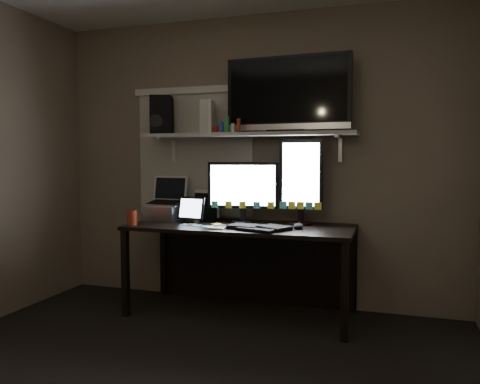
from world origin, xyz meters
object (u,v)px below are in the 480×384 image
at_px(laptop, 165,199).
at_px(mouse, 298,226).
at_px(monitor_landscape, 243,192).
at_px(game_console, 209,117).
at_px(cup, 132,217).
at_px(keyboard, 259,227).
at_px(tablet, 191,210).
at_px(desk, 245,244).
at_px(speaker, 162,116).
at_px(tv, 288,94).
at_px(monitor_portrait, 301,181).

bearing_deg(laptop, mouse, -3.87).
distance_m(monitor_landscape, game_console, 0.70).
bearing_deg(cup, game_console, 39.41).
relative_size(keyboard, cup, 4.01).
bearing_deg(tablet, cup, -139.28).
relative_size(desk, mouse, 14.83).
relative_size(tablet, laptop, 0.67).
bearing_deg(tablet, keyboard, -3.71).
bearing_deg(speaker, tv, -19.22).
distance_m(laptop, game_console, 0.80).
bearing_deg(tablet, monitor_landscape, 30.12).
bearing_deg(tablet, speaker, 161.58).
height_order(mouse, cup, cup).
distance_m(laptop, cup, 0.38).
xyz_separation_m(laptop, cup, (-0.13, -0.33, -0.13)).
distance_m(mouse, tablet, 0.92).
bearing_deg(game_console, speaker, 165.05).
xyz_separation_m(mouse, tv, (-0.15, 0.28, 1.04)).
bearing_deg(laptop, desk, 5.74).
distance_m(keyboard, tv, 1.12).
xyz_separation_m(monitor_landscape, tv, (0.36, 0.07, 0.80)).
height_order(tv, game_console, tv).
height_order(mouse, laptop, laptop).
height_order(desk, tv, tv).
height_order(monitor_landscape, tv, tv).
relative_size(game_console, speaker, 0.82).
distance_m(cup, tv, 1.62).
bearing_deg(keyboard, cup, -156.64).
bearing_deg(desk, monitor_landscape, 135.40).
bearing_deg(tv, keyboard, -107.35).
bearing_deg(mouse, cup, -179.32).
relative_size(monitor_portrait, speaker, 2.09).
relative_size(cup, speaker, 0.35).
bearing_deg(desk, tablet, -164.77).
xyz_separation_m(mouse, speaker, (-1.28, 0.28, 0.90)).
height_order(desk, keyboard, keyboard).
height_order(laptop, game_console, game_console).
xyz_separation_m(monitor_landscape, speaker, (-0.78, 0.07, 0.66)).
xyz_separation_m(laptop, game_console, (0.38, 0.09, 0.70)).
distance_m(monitor_portrait, keyboard, 0.54).
bearing_deg(desk, game_console, 169.42).
distance_m(tablet, game_console, 0.81).
height_order(desk, mouse, mouse).
xyz_separation_m(monitor_landscape, keyboard, (0.22, -0.31, -0.25)).
relative_size(mouse, speaker, 0.36).
bearing_deg(tv, game_console, -174.84).
relative_size(desk, monitor_landscape, 3.03).
bearing_deg(laptop, game_console, 16.84).
relative_size(cup, tv, 0.11).
xyz_separation_m(keyboard, tv, (0.14, 0.37, 1.04)).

